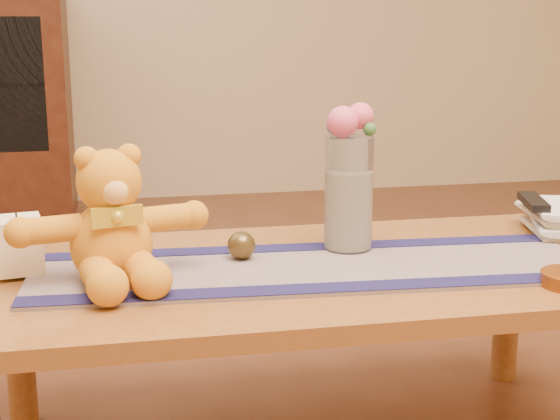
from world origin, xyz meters
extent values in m
cube|color=brown|center=(0.00, 0.00, 0.43)|extent=(1.40, 0.70, 0.04)
cylinder|color=brown|center=(-0.64, 0.29, 0.21)|extent=(0.07, 0.07, 0.41)
cylinder|color=brown|center=(0.64, 0.29, 0.21)|extent=(0.07, 0.07, 0.41)
cube|color=#1A1C49|center=(0.02, -0.02, 0.45)|extent=(1.22, 0.42, 0.01)
cube|color=#171541|center=(0.01, -0.17, 0.46)|extent=(1.20, 0.13, 0.00)
cube|color=#171541|center=(0.03, 0.12, 0.46)|extent=(1.20, 0.13, 0.00)
cube|color=#FFEABB|center=(-0.60, 0.07, 0.52)|extent=(0.11, 0.11, 0.12)
cylinder|color=black|center=(-0.60, 0.07, 0.58)|extent=(0.00, 0.00, 0.01)
cylinder|color=silver|center=(0.13, 0.10, 0.59)|extent=(0.11, 0.11, 0.26)
cylinder|color=beige|center=(0.13, 0.10, 0.55)|extent=(0.09, 0.09, 0.18)
sphere|color=#EA5274|center=(0.11, 0.09, 0.75)|extent=(0.07, 0.07, 0.07)
sphere|color=#EA5274|center=(0.15, 0.10, 0.76)|extent=(0.06, 0.06, 0.06)
sphere|color=#515AB0|center=(0.14, 0.13, 0.75)|extent=(0.04, 0.04, 0.04)
sphere|color=#515AB0|center=(0.10, 0.12, 0.74)|extent=(0.04, 0.04, 0.04)
sphere|color=#33662D|center=(0.17, 0.08, 0.74)|extent=(0.03, 0.03, 0.03)
sphere|color=#4A3818|center=(-0.12, 0.06, 0.49)|extent=(0.08, 0.08, 0.06)
imported|color=beige|center=(0.62, 0.15, 0.46)|extent=(0.21, 0.25, 0.02)
imported|color=beige|center=(0.62, 0.15, 0.48)|extent=(0.23, 0.27, 0.02)
imported|color=beige|center=(0.61, 0.16, 0.50)|extent=(0.20, 0.25, 0.02)
imported|color=beige|center=(0.62, 0.15, 0.52)|extent=(0.22, 0.26, 0.02)
cube|color=black|center=(0.61, 0.14, 0.54)|extent=(0.08, 0.17, 0.02)
camera|label=1|loc=(-0.38, -1.67, 1.00)|focal=53.15mm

